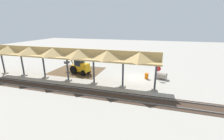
# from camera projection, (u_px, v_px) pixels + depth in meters

# --- Properties ---
(ground_plane) EXTENTS (120.00, 120.00, 0.00)m
(ground_plane) POSITION_uv_depth(u_px,v_px,m) (137.00, 78.00, 23.45)
(ground_plane) COLOR #9E998E
(dirt_work_zone) EXTENTS (8.72, 7.00, 0.01)m
(dirt_work_zone) POSITION_uv_depth(u_px,v_px,m) (77.00, 71.00, 26.94)
(dirt_work_zone) COLOR brown
(dirt_work_zone) RESTS_ON ground
(platform_canopy) EXTENTS (25.70, 3.20, 4.90)m
(platform_canopy) POSITION_uv_depth(u_px,v_px,m) (66.00, 53.00, 20.92)
(platform_canopy) COLOR #9E998E
(platform_canopy) RESTS_ON ground
(rail_tracks) EXTENTS (60.00, 2.58, 0.15)m
(rail_tracks) POSITION_uv_depth(u_px,v_px,m) (129.00, 98.00, 16.87)
(rail_tracks) COLOR slate
(rail_tracks) RESTS_ON ground
(stop_sign) EXTENTS (0.75, 0.19, 2.12)m
(stop_sign) POSITION_uv_depth(u_px,v_px,m) (158.00, 70.00, 22.08)
(stop_sign) COLOR gray
(stop_sign) RESTS_ON ground
(backhoe) EXTENTS (5.19, 2.40, 2.82)m
(backhoe) POSITION_uv_depth(u_px,v_px,m) (80.00, 66.00, 25.13)
(backhoe) COLOR orange
(backhoe) RESTS_ON ground
(dirt_mound) EXTENTS (6.22, 6.22, 1.31)m
(dirt_mound) POSITION_uv_depth(u_px,v_px,m) (74.00, 68.00, 28.45)
(dirt_mound) COLOR brown
(dirt_mound) RESTS_ON ground
(concrete_pipe) EXTENTS (1.86, 1.55, 1.05)m
(concrete_pipe) POSITION_uv_depth(u_px,v_px,m) (161.00, 76.00, 22.83)
(concrete_pipe) COLOR #9E9384
(concrete_pipe) RESTS_ON ground
(traffic_barrel) EXTENTS (0.56, 0.56, 0.90)m
(traffic_barrel) POSITION_uv_depth(u_px,v_px,m) (147.00, 76.00, 22.86)
(traffic_barrel) COLOR orange
(traffic_barrel) RESTS_ON ground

